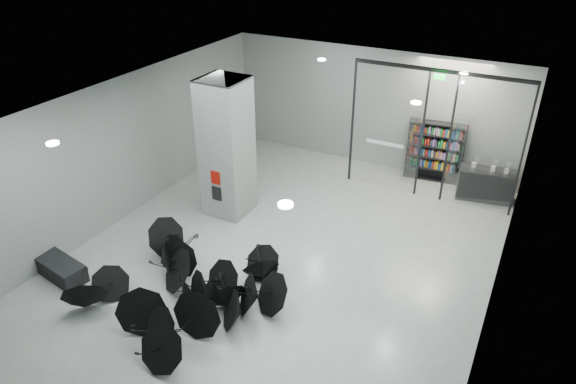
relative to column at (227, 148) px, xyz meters
The scene contains 10 objects.
room 3.31m from the column, 38.66° to the right, with size 14.00×14.02×4.01m.
column is the anchor object (origin of this frame).
fire_cabinet 0.90m from the column, 90.00° to the right, with size 0.28×0.04×0.38m, color #A50A07.
info_panel 1.31m from the column, 90.00° to the right, with size 0.30×0.03×0.42m, color black.
exit_sign 6.18m from the column, 33.96° to the left, with size 0.30×0.06×0.15m, color #0CE533.
glass_partition 6.02m from the column, 35.58° to the left, with size 5.06×0.08×4.00m.
bench 5.26m from the column, 112.38° to the right, with size 1.39×0.60×0.45m, color black.
bookshelf 6.83m from the column, 44.65° to the left, with size 1.80×0.36×1.98m, color black, non-canonical shape.
shop_counter 7.93m from the column, 32.38° to the left, with size 1.64×0.65×0.98m, color black.
umbrella_cluster 4.44m from the column, 68.17° to the right, with size 5.05×4.53×1.35m.
Camera 1 is at (5.13, -8.93, 7.88)m, focal length 32.17 mm.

